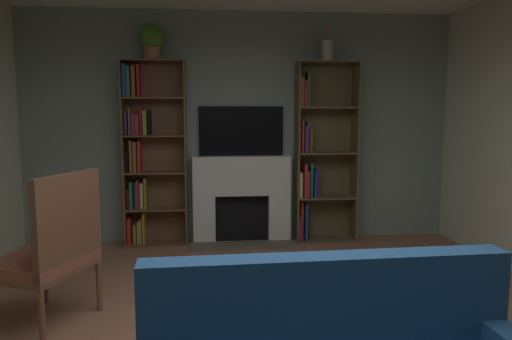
# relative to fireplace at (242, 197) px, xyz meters

# --- Properties ---
(wall_back_accent) EXTENTS (5.41, 0.06, 2.83)m
(wall_back_accent) POSITION_rel_fireplace_xyz_m (0.00, 0.14, 0.85)
(wall_back_accent) COLOR gray
(wall_back_accent) RESTS_ON ground_plane
(fireplace) EXTENTS (1.30, 0.52, 1.07)m
(fireplace) POSITION_rel_fireplace_xyz_m (0.00, 0.00, 0.00)
(fireplace) COLOR white
(fireplace) RESTS_ON ground_plane
(tv) EXTENTS (1.04, 0.06, 0.61)m
(tv) POSITION_rel_fireplace_xyz_m (0.00, 0.08, 0.81)
(tv) COLOR black
(tv) RESTS_ON fireplace
(bookshelf_left) EXTENTS (0.75, 0.28, 2.22)m
(bookshelf_left) POSITION_rel_fireplace_xyz_m (-1.14, 0.01, 0.54)
(bookshelf_left) COLOR brown
(bookshelf_left) RESTS_ON ground_plane
(bookshelf_right) EXTENTS (0.75, 0.33, 2.22)m
(bookshelf_right) POSITION_rel_fireplace_xyz_m (0.95, -0.00, 0.49)
(bookshelf_right) COLOR brown
(bookshelf_right) RESTS_ON ground_plane
(potted_plant) EXTENTS (0.29, 0.29, 0.41)m
(potted_plant) POSITION_rel_fireplace_xyz_m (-1.04, -0.04, 1.88)
(potted_plant) COLOR #9F6844
(potted_plant) RESTS_ON bookshelf_left
(vase_with_flowers) EXTENTS (0.13, 0.13, 0.42)m
(vase_with_flowers) POSITION_rel_fireplace_xyz_m (1.04, -0.04, 1.79)
(vase_with_flowers) COLOR beige
(vase_with_flowers) RESTS_ON bookshelf_right
(armchair) EXTENTS (0.79, 0.86, 1.17)m
(armchair) POSITION_rel_fireplace_xyz_m (-1.59, -2.20, 0.02)
(armchair) COLOR brown
(armchair) RESTS_ON ground_plane
(coffee_table) EXTENTS (0.91, 0.53, 0.36)m
(coffee_table) POSITION_rel_fireplace_xyz_m (0.17, -3.18, -0.25)
(coffee_table) COLOR #50372D
(coffee_table) RESTS_ON ground_plane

